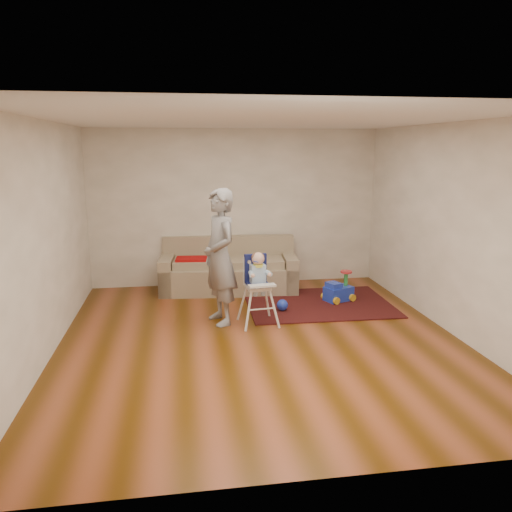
{
  "coord_description": "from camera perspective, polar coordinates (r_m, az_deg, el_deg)",
  "views": [
    {
      "loc": [
        -0.97,
        -5.87,
        2.39
      ],
      "look_at": [
        0.0,
        0.4,
        1.0
      ],
      "focal_mm": 35.0,
      "sensor_mm": 36.0,
      "label": 1
    }
  ],
  "objects": [
    {
      "name": "area_rug",
      "position": [
        7.84,
        7.15,
        -5.42
      ],
      "size": [
        2.23,
        1.69,
        0.02
      ],
      "primitive_type": "cube",
      "rotation": [
        0.0,
        0.0,
        -0.02
      ],
      "color": "black",
      "rests_on": "ground"
    },
    {
      "name": "ride_on_toy",
      "position": [
        7.96,
        9.44,
        -3.41
      ],
      "size": [
        0.51,
        0.44,
        0.47
      ],
      "primitive_type": null,
      "rotation": [
        0.0,
        0.0,
        0.38
      ],
      "color": "blue",
      "rests_on": "area_rug"
    },
    {
      "name": "adult",
      "position": [
        6.77,
        -4.14,
        -0.13
      ],
      "size": [
        0.63,
        0.78,
        1.86
      ],
      "primitive_type": "imported",
      "rotation": [
        0.0,
        0.0,
        -1.25
      ],
      "color": "gray",
      "rests_on": "ground"
    },
    {
      "name": "room_envelope",
      "position": [
        6.49,
        -0.17,
        7.81
      ],
      "size": [
        5.04,
        5.52,
        2.72
      ],
      "color": "beige",
      "rests_on": "ground"
    },
    {
      "name": "side_table",
      "position": [
        8.52,
        -8.99,
        -2.52
      ],
      "size": [
        0.45,
        0.45,
        0.45
      ],
      "primitive_type": null,
      "color": "black",
      "rests_on": "ground"
    },
    {
      "name": "high_chair",
      "position": [
        6.8,
        0.23,
        -3.87
      ],
      "size": [
        0.52,
        0.52,
        1.02
      ],
      "rotation": [
        0.0,
        0.0,
        0.11
      ],
      "color": "silver",
      "rests_on": "ground"
    },
    {
      "name": "sofa",
      "position": [
        8.44,
        -3.14,
        -1.03
      ],
      "size": [
        2.35,
        1.14,
        0.88
      ],
      "rotation": [
        0.0,
        0.0,
        -0.1
      ],
      "color": "gray",
      "rests_on": "ground"
    },
    {
      "name": "ground",
      "position": [
        6.41,
        0.55,
        -9.53
      ],
      "size": [
        5.5,
        5.5,
        0.0
      ],
      "primitive_type": "plane",
      "color": "#4D2A05",
      "rests_on": "ground"
    },
    {
      "name": "toy_ball",
      "position": [
        7.42,
        3.03,
        -5.62
      ],
      "size": [
        0.17,
        0.17,
        0.17
      ],
      "primitive_type": "sphere",
      "color": "blue",
      "rests_on": "area_rug"
    }
  ]
}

